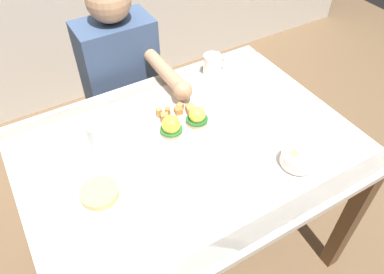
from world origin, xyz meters
name	(u,v)px	position (x,y,z in m)	size (l,w,h in m)	color
ground_plane	(191,247)	(0.00, 0.00, 0.00)	(6.00, 6.00, 0.00)	brown
dining_table	(190,165)	(0.00, 0.00, 0.63)	(1.20, 0.90, 0.74)	silver
eggs_benedict_plate	(183,124)	(0.02, 0.09, 0.77)	(0.27, 0.27, 0.09)	white
fruit_bowl	(298,159)	(0.27, -0.26, 0.77)	(0.12, 0.12, 0.06)	white
coffee_mug	(213,64)	(0.31, 0.34, 0.79)	(0.11, 0.08, 0.09)	white
fork	(248,194)	(0.05, -0.28, 0.74)	(0.13, 0.11, 0.00)	silver
water_glass_near	(98,139)	(-0.29, 0.14, 0.80)	(0.07, 0.07, 0.12)	silver
side_plate	(100,195)	(-0.36, -0.05, 0.75)	(0.20, 0.20, 0.04)	white
diner_person	(124,82)	(-0.02, 0.60, 0.65)	(0.34, 0.54, 1.14)	#33333D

